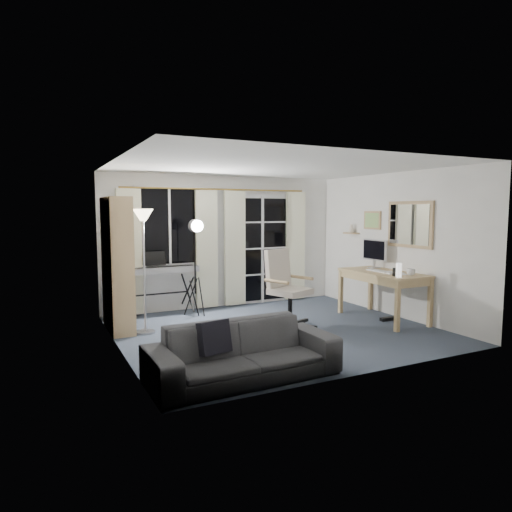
{
  "coord_description": "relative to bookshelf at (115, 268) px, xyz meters",
  "views": [
    {
      "loc": [
        -3.2,
        -5.79,
        1.78
      ],
      "look_at": [
        -0.17,
        0.35,
        1.09
      ],
      "focal_mm": 32.0,
      "sensor_mm": 36.0,
      "label": 1
    }
  ],
  "objects": [
    {
      "name": "monitor",
      "position": [
        4.2,
        -0.74,
        0.15
      ],
      "size": [
        0.19,
        0.57,
        0.49
      ],
      "rotation": [
        0.0,
        0.0,
        -0.01
      ],
      "color": "silver",
      "rests_on": "desk"
    },
    {
      "name": "office_chair",
      "position": [
        2.33,
        -0.86,
        -0.23
      ],
      "size": [
        0.83,
        0.8,
        1.19
      ],
      "rotation": [
        0.0,
        0.0,
        0.35
      ],
      "color": "black",
      "rests_on": "floor"
    },
    {
      "name": "curtains",
      "position": [
        1.99,
        0.84,
        0.16
      ],
      "size": [
        3.6,
        0.07,
        2.13
      ],
      "color": "gold",
      "rests_on": "floor"
    },
    {
      "name": "studio_light",
      "position": [
        1.36,
        0.36,
        0.4
      ],
      "size": [
        0.3,
        0.33,
        1.66
      ],
      "rotation": [
        0.0,
        0.0,
        0.06
      ],
      "color": "black",
      "rests_on": "floor"
    },
    {
      "name": "desk_clutter",
      "position": [
        3.94,
        -1.43,
        -0.32
      ],
      "size": [
        0.47,
        0.89,
        0.99
      ],
      "rotation": [
        0.0,
        0.0,
        -0.01
      ],
      "color": "white",
      "rests_on": "desk"
    },
    {
      "name": "keyboard_piano",
      "position": [
        0.76,
        0.66,
        -0.16
      ],
      "size": [
        1.41,
        0.7,
        1.01
      ],
      "rotation": [
        0.0,
        0.0,
        0.02
      ],
      "color": "black",
      "rests_on": "floor"
    },
    {
      "name": "sofa",
      "position": [
        0.87,
        -2.59,
        -0.54
      ],
      "size": [
        2.03,
        0.65,
        0.79
      ],
      "rotation": [
        0.0,
        0.0,
        0.03
      ],
      "color": "#2B2B2D",
      "rests_on": "floor"
    },
    {
      "name": "bookshelf",
      "position": [
        0.0,
        0.0,
        0.0
      ],
      "size": [
        0.33,
        0.92,
        1.97
      ],
      "rotation": [
        0.0,
        0.0,
        0.01
      ],
      "color": "tan",
      "rests_on": "floor"
    },
    {
      "name": "desk",
      "position": [
        4.0,
        -1.19,
        -0.24
      ],
      "size": [
        0.75,
        1.48,
        0.79
      ],
      "rotation": [
        0.0,
        0.0,
        -0.01
      ],
      "color": "tan",
      "rests_on": "floor"
    },
    {
      "name": "torchiere_lamp",
      "position": [
        0.35,
        -0.32,
        0.51
      ],
      "size": [
        0.35,
        0.35,
        1.79
      ],
      "rotation": [
        0.0,
        0.0,
        -0.25
      ],
      "color": "#B2B2B7",
      "rests_on": "floor"
    },
    {
      "name": "wall_mirror",
      "position": [
        4.35,
        -1.39,
        0.62
      ],
      "size": [
        0.04,
        0.94,
        0.74
      ],
      "color": "tan",
      "rests_on": "floor"
    },
    {
      "name": "mug",
      "position": [
        4.1,
        -1.69,
        -0.08
      ],
      "size": [
        0.13,
        0.1,
        0.13
      ],
      "primitive_type": "imported",
      "rotation": [
        0.0,
        0.0,
        -0.01
      ],
      "color": "silver",
      "rests_on": "desk"
    },
    {
      "name": "framed_print",
      "position": [
        4.35,
        -0.49,
        0.67
      ],
      "size": [
        0.03,
        0.42,
        0.32
      ],
      "color": "tan",
      "rests_on": "floor"
    },
    {
      "name": "french_door",
      "position": [
        2.87,
        0.93,
        0.09
      ],
      "size": [
        1.32,
        0.09,
        2.11
      ],
      "color": "white",
      "rests_on": "floor"
    },
    {
      "name": "window",
      "position": [
        1.07,
        0.93,
        0.57
      ],
      "size": [
        1.2,
        0.08,
        1.4
      ],
      "color": "white",
      "rests_on": "floor"
    },
    {
      "name": "wall_shelf",
      "position": [
        4.28,
        0.01,
        0.48
      ],
      "size": [
        0.16,
        0.3,
        0.18
      ],
      "color": "tan",
      "rests_on": "floor"
    },
    {
      "name": "floor",
      "position": [
        2.12,
        -1.04,
        -0.94
      ],
      "size": [
        4.5,
        4.0,
        0.02
      ],
      "primitive_type": "cube",
      "color": "#343D4B",
      "rests_on": "ground"
    }
  ]
}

